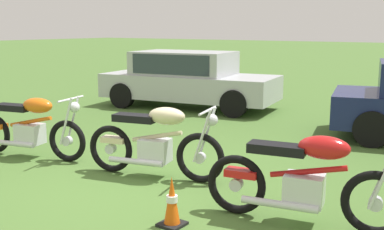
{
  "coord_description": "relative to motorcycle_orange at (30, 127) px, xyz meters",
  "views": [
    {
      "loc": [
        4.02,
        -4.51,
        2.05
      ],
      "look_at": [
        0.25,
        0.91,
        0.81
      ],
      "focal_mm": 44.06,
      "sensor_mm": 36.0,
      "label": 1
    }
  ],
  "objects": [
    {
      "name": "ground_plane",
      "position": [
        2.23,
        0.02,
        -0.49
      ],
      "size": [
        120.0,
        120.0,
        0.0
      ],
      "primitive_type": "plane",
      "color": "#476B2D"
    },
    {
      "name": "motorcycle_orange",
      "position": [
        0.0,
        0.0,
        0.0
      ],
      "size": [
        2.03,
        0.86,
        1.02
      ],
      "rotation": [
        0.0,
        0.0,
        0.25
      ],
      "color": "black",
      "rests_on": "ground"
    },
    {
      "name": "motorcycle_cream",
      "position": [
        2.27,
        0.35,
        0.01
      ],
      "size": [
        1.99,
        0.85,
        1.02
      ],
      "rotation": [
        0.0,
        0.0,
        0.25
      ],
      "color": "black",
      "rests_on": "ground"
    },
    {
      "name": "motorcycle_red",
      "position": [
        4.55,
        0.0,
        0.0
      ],
      "size": [
        2.08,
        0.8,
        1.02
      ],
      "rotation": [
        0.0,
        0.0,
        0.2
      ],
      "color": "black",
      "rests_on": "ground"
    },
    {
      "name": "car_silver",
      "position": [
        -0.7,
        5.28,
        0.31
      ],
      "size": [
        4.66,
        2.43,
        1.43
      ],
      "rotation": [
        0.0,
        0.0,
        0.17
      ],
      "color": "#B2B5BA",
      "rests_on": "ground"
    },
    {
      "name": "traffic_cone",
      "position": [
        3.44,
        -0.81,
        -0.24
      ],
      "size": [
        0.25,
        0.25,
        0.54
      ],
      "color": "#EA590F",
      "rests_on": "ground"
    }
  ]
}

